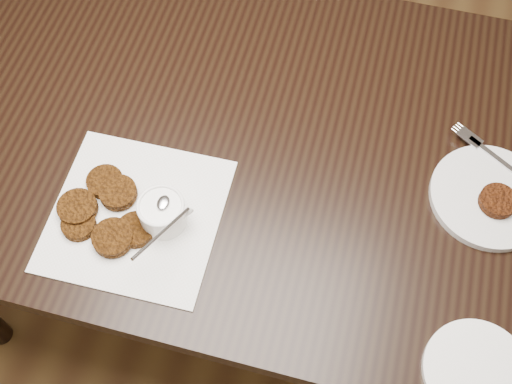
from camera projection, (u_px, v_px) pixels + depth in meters
The scene contains 7 objects.
floor at pixel (216, 323), 1.83m from camera, with size 4.00×4.00×0.00m, color brown.
table at pixel (233, 215), 1.58m from camera, with size 1.36×0.87×0.75m, color black.
napkin at pixel (136, 215), 1.16m from camera, with size 0.30×0.30×0.00m, color white.
sauce_ramekin at pixel (160, 205), 1.10m from camera, with size 0.11×0.11×0.12m, color white, non-canonical shape.
patty_cluster at pixel (102, 210), 1.15m from camera, with size 0.23×0.23×0.02m, color #65350D, non-canonical shape.
plate_with_patty at pixel (491, 195), 1.16m from camera, with size 0.22×0.22×0.03m, color silver, non-canonical shape.
plate_empty at pixel (477, 373), 1.01m from camera, with size 0.17×0.17×0.01m, color white.
Camera 1 is at (0.25, -0.51, 1.78)m, focal length 44.51 mm.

